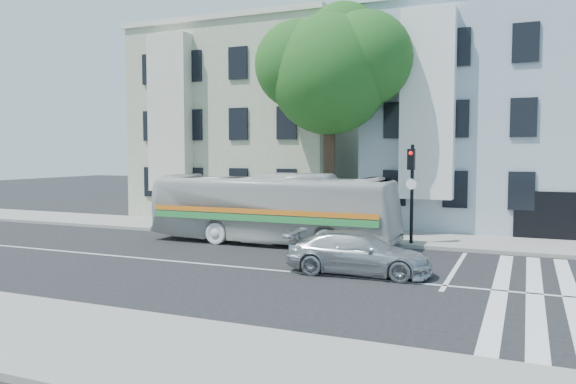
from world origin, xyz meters
The scene contains 10 objects.
ground centered at (0.00, 0.00, 0.00)m, with size 120.00×120.00×0.00m, color black.
sidewalk_far centered at (0.00, 8.00, 0.07)m, with size 80.00×4.00×0.15m, color gray.
sidewalk_near centered at (0.00, -8.00, 0.07)m, with size 80.00×4.00×0.15m, color gray.
building_left centered at (-7.00, 15.00, 5.50)m, with size 12.00×10.00×11.00m, color #9FA58A.
building_right centered at (7.00, 15.00, 5.50)m, with size 12.00×10.00×11.00m, color #A0ABBE.
street_tree centered at (0.06, 8.74, 7.83)m, with size 7.30×5.90×11.10m.
bus centered at (-1.34, 4.97, 1.50)m, with size 10.75×2.52×2.99m, color silver.
sedan centered at (3.73, 0.58, 0.67)m, with size 4.62×1.88×1.34m, color #B7BBBF.
hedge centered at (-2.30, 6.34, 0.50)m, with size 8.50×0.84×0.70m, color #20561C, non-canonical shape.
traffic_signal centered at (4.29, 6.34, 2.71)m, with size 0.44×0.53×4.20m.
Camera 1 is at (8.63, -16.58, 3.86)m, focal length 35.00 mm.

